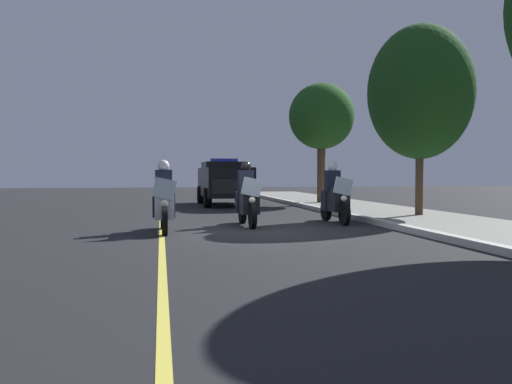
# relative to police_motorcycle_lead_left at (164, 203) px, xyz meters

# --- Properties ---
(ground_plane) EXTENTS (80.00, 80.00, 0.00)m
(ground_plane) POSITION_rel_police_motorcycle_lead_left_xyz_m (0.33, 2.41, -0.70)
(ground_plane) COLOR black
(curb_strip) EXTENTS (48.00, 0.24, 0.15)m
(curb_strip) POSITION_rel_police_motorcycle_lead_left_xyz_m (0.33, 5.70, -0.62)
(curb_strip) COLOR #B7B5AD
(curb_strip) RESTS_ON ground
(sidewalk_strip) EXTENTS (48.00, 3.60, 0.10)m
(sidewalk_strip) POSITION_rel_police_motorcycle_lead_left_xyz_m (0.33, 7.60, -0.65)
(sidewalk_strip) COLOR gray
(sidewalk_strip) RESTS_ON ground
(lane_stripe_center) EXTENTS (48.00, 0.12, 0.01)m
(lane_stripe_center) POSITION_rel_police_motorcycle_lead_left_xyz_m (0.33, -0.06, -0.70)
(lane_stripe_center) COLOR #E0D14C
(lane_stripe_center) RESTS_ON ground
(police_motorcycle_lead_left) EXTENTS (2.14, 0.56, 1.72)m
(police_motorcycle_lead_left) POSITION_rel_police_motorcycle_lead_left_xyz_m (0.00, 0.00, 0.00)
(police_motorcycle_lead_left) COLOR black
(police_motorcycle_lead_left) RESTS_ON ground
(police_motorcycle_lead_right) EXTENTS (2.14, 0.56, 1.72)m
(police_motorcycle_lead_right) POSITION_rel_police_motorcycle_lead_left_xyz_m (-1.08, 2.19, 0.00)
(police_motorcycle_lead_right) COLOR black
(police_motorcycle_lead_right) RESTS_ON ground
(police_motorcycle_trailing) EXTENTS (2.14, 0.56, 1.72)m
(police_motorcycle_trailing) POSITION_rel_police_motorcycle_lead_left_xyz_m (-1.45, 4.75, 0.00)
(police_motorcycle_trailing) COLOR black
(police_motorcycle_trailing) RESTS_ON ground
(police_suv) EXTENTS (4.93, 2.14, 2.05)m
(police_suv) POSITION_rel_police_motorcycle_lead_left_xyz_m (-10.17, 2.68, 0.37)
(police_suv) COLOR black
(police_suv) RESTS_ON ground
(tree_mid_block) EXTENTS (3.24, 3.24, 5.90)m
(tree_mid_block) POSITION_rel_police_motorcycle_lead_left_xyz_m (-2.48, 7.87, 3.21)
(tree_mid_block) COLOR #4C3823
(tree_mid_block) RESTS_ON sidewalk_strip
(tree_far_back) EXTENTS (2.91, 2.91, 5.33)m
(tree_far_back) POSITION_rel_police_motorcycle_lead_left_xyz_m (-9.84, 7.02, 3.22)
(tree_far_back) COLOR #4C3823
(tree_far_back) RESTS_ON sidewalk_strip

